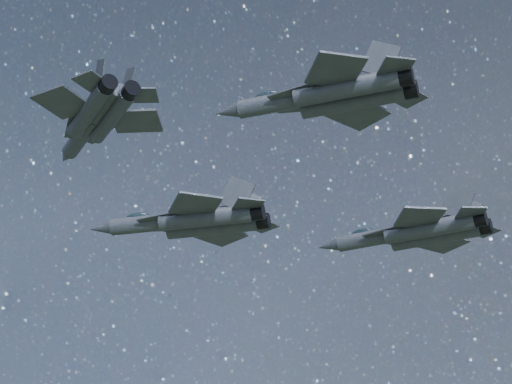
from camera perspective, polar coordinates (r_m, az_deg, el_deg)
The scene contains 4 objects.
jet_lead at distance 83.25m, azimuth -4.13°, elevation -1.94°, with size 18.78×12.31×4.84m.
jet_left at distance 86.14m, azimuth 10.74°, elevation -2.64°, with size 18.70×12.83×4.69m.
jet_right at distance 67.60m, azimuth -10.62°, elevation 4.92°, with size 15.05×9.92×3.86m.
jet_slot at distance 64.01m, azimuth 5.11°, elevation 6.48°, with size 16.35×10.94×4.14m.
Camera 1 is at (41.11, -50.77, 123.20)m, focal length 60.00 mm.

